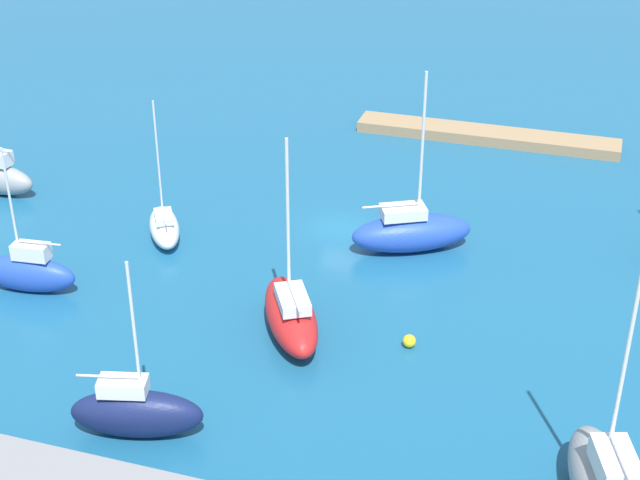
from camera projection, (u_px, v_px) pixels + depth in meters
name	position (u px, v px, depth m)	size (l,w,h in m)	color
water	(340.00, 228.00, 62.84)	(160.00, 160.00, 0.00)	#19567F
pier_dock	(487.00, 135.00, 75.99)	(20.85, 2.82, 0.84)	#997A56
sailboat_blue_off_beacon	(28.00, 272.00, 55.38)	(6.08, 2.32, 9.08)	#2347B2
sailboat_red_mid_basin	(291.00, 314.00, 51.40)	(6.00, 7.90, 11.37)	red
sailboat_navy_outer_mooring	(136.00, 412.00, 43.99)	(6.53, 3.38, 9.37)	#141E4C
sailboat_white_inner_mooring	(164.00, 226.00, 61.20)	(4.36, 5.57, 9.36)	white
sailboat_blue_east_end	(411.00, 231.00, 59.65)	(8.06, 5.88, 11.78)	#2347B2
mooring_buoy_yellow	(409.00, 341.00, 50.70)	(0.73, 0.73, 0.73)	yellow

